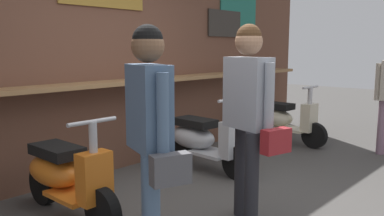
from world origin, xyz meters
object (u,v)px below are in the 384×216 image
object	(u,v)px
scooter_cream	(282,119)
scooter_orange	(65,175)
scooter_silver	(202,140)
shopper_browsing	(249,104)
shopper_with_handbag	(150,122)

from	to	relation	value
scooter_cream	scooter_orange	bearing A→B (deg)	-88.61
scooter_silver	shopper_browsing	world-z (taller)	shopper_browsing
scooter_cream	shopper_browsing	world-z (taller)	shopper_browsing
shopper_with_handbag	scooter_orange	bearing A→B (deg)	109.44
scooter_silver	shopper_with_handbag	size ratio (longest dim) A/B	0.82
shopper_browsing	scooter_silver	bearing A→B (deg)	68.27
scooter_silver	scooter_orange	bearing A→B (deg)	-86.99
scooter_cream	shopper_with_handbag	bearing A→B (deg)	-71.58
scooter_silver	shopper_browsing	xyz separation A→B (m)	(-0.95, -1.35, 0.69)
scooter_orange	scooter_cream	bearing A→B (deg)	89.83
scooter_silver	scooter_cream	bearing A→B (deg)	93.01
shopper_browsing	scooter_cream	bearing A→B (deg)	37.85
scooter_orange	scooter_silver	distance (m)	1.94
scooter_silver	shopper_browsing	bearing A→B (deg)	-32.20
shopper_browsing	scooter_orange	bearing A→B (deg)	139.77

